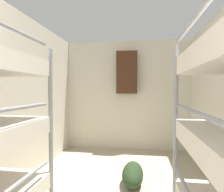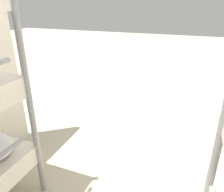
% 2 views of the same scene
% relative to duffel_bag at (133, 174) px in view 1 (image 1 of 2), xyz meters
% --- Properties ---
extents(wall_back, '(2.78, 0.06, 2.38)m').
position_rel_duffel_bag_xyz_m(wall_back, '(-0.19, 1.68, 1.04)').
color(wall_back, beige).
rests_on(wall_back, ground_plane).
extents(duffel_bag, '(0.29, 0.63, 0.29)m').
position_rel_duffel_bag_xyz_m(duffel_bag, '(0.00, 0.00, 0.00)').
color(duffel_bag, '#23381E').
rests_on(duffel_bag, ground_plane).
extents(hanging_coat, '(0.44, 0.12, 0.90)m').
position_rel_duffel_bag_xyz_m(hanging_coat, '(-0.19, 1.53, 1.53)').
color(hanging_coat, '#472819').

